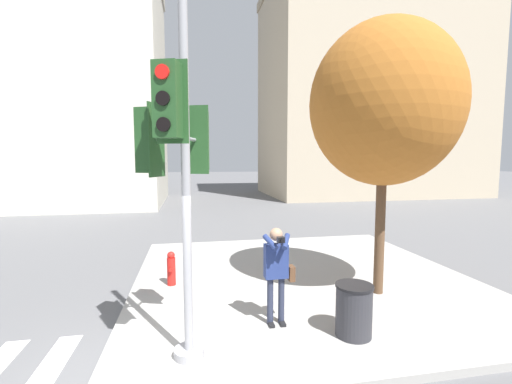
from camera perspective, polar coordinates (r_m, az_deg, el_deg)
name	(u,v)px	position (r m, az deg, el deg)	size (l,w,h in m)	color
sidewalk_corner	(302,279)	(8.77, 7.72, -14.15)	(8.00, 8.00, 0.13)	#9E9B96
traffic_signal_pole	(177,156)	(4.90, -13.06, 5.90)	(1.05, 1.41, 5.19)	#939399
person_photographer	(277,267)	(6.05, 3.51, -12.33)	(0.58, 0.54, 1.70)	black
street_tree	(384,105)	(7.70, 20.59, 13.48)	(3.05, 3.05, 5.67)	brown
fire_hydrant	(171,268)	(8.23, -13.94, -12.26)	(0.19, 0.25, 0.78)	red
trash_bin	(354,310)	(6.08, 15.99, -18.39)	(0.61, 0.61, 0.85)	#2D2D33
building_left	(42,84)	(26.87, -32.03, 14.95)	(15.02, 9.64, 15.61)	beige
building_right	(367,92)	(31.92, 18.06, 15.51)	(17.28, 10.47, 17.43)	tan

